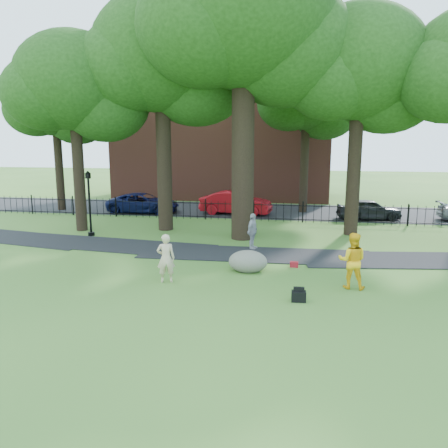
% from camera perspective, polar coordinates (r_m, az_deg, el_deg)
% --- Properties ---
extents(ground, '(120.00, 120.00, 0.00)m').
position_cam_1_polar(ground, '(15.45, -1.18, -7.53)').
color(ground, '#345F21').
rests_on(ground, ground).
extents(footpath, '(36.07, 3.85, 0.03)m').
position_cam_1_polar(footpath, '(19.01, 4.10, -4.03)').
color(footpath, black).
rests_on(footpath, ground).
extents(street, '(80.00, 7.00, 0.02)m').
position_cam_1_polar(street, '(30.90, 4.66, 1.73)').
color(street, black).
rests_on(street, ground).
extents(iron_fence, '(44.00, 0.04, 1.20)m').
position_cam_1_polar(iron_fence, '(26.88, 3.85, 1.67)').
color(iron_fence, black).
rests_on(iron_fence, ground).
extents(brick_building, '(18.00, 8.00, 12.00)m').
position_cam_1_polar(brick_building, '(39.01, -0.03, 12.49)').
color(brick_building, brown).
rests_on(brick_building, ground).
extents(big_tree, '(10.08, 8.61, 14.37)m').
position_cam_1_polar(big_tree, '(22.28, 3.02, 24.51)').
color(big_tree, black).
rests_on(big_tree, ground).
extents(tree_row, '(26.82, 7.96, 12.42)m').
position_cam_1_polar(tree_row, '(23.14, 4.39, 18.96)').
color(tree_row, black).
rests_on(tree_row, ground).
extents(woman, '(0.72, 0.57, 1.72)m').
position_cam_1_polar(woman, '(15.30, -7.60, -4.45)').
color(woman, '#D2B590').
rests_on(woman, ground).
extents(man, '(1.00, 0.82, 1.89)m').
position_cam_1_polar(man, '(15.15, 16.39, -4.62)').
color(man, yellow).
rests_on(man, ground).
extents(pedestrian, '(0.66, 1.04, 1.65)m').
position_cam_1_polar(pedestrian, '(19.81, 3.75, -0.97)').
color(pedestrian, '#9D9DA1').
rests_on(pedestrian, ground).
extents(boulder, '(1.79, 1.61, 0.86)m').
position_cam_1_polar(boulder, '(16.56, 3.14, -4.73)').
color(boulder, '#6E685C').
rests_on(boulder, ground).
extents(lamppost, '(0.33, 0.33, 3.37)m').
position_cam_1_polar(lamppost, '(23.52, -17.15, 2.49)').
color(lamppost, black).
rests_on(lamppost, ground).
extents(backpack, '(0.45, 0.30, 0.33)m').
position_cam_1_polar(backpack, '(13.77, 9.73, -9.29)').
color(backpack, black).
rests_on(backpack, ground).
extents(red_bag, '(0.32, 0.21, 0.22)m').
position_cam_1_polar(red_bag, '(17.34, 9.14, -5.24)').
color(red_bag, maroon).
rests_on(red_bag, ground).
extents(red_sedan, '(4.88, 2.14, 1.56)m').
position_cam_1_polar(red_sedan, '(29.23, 1.55, 2.78)').
color(red_sedan, '#9C0C13').
rests_on(red_sedan, ground).
extents(navy_van, '(4.95, 2.48, 1.35)m').
position_cam_1_polar(navy_van, '(30.38, -10.51, 2.71)').
color(navy_van, '#0B113B').
rests_on(navy_van, ground).
extents(grey_car, '(4.04, 2.04, 1.32)m').
position_cam_1_polar(grey_car, '(28.70, 18.41, 1.84)').
color(grey_car, black).
rests_on(grey_car, ground).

